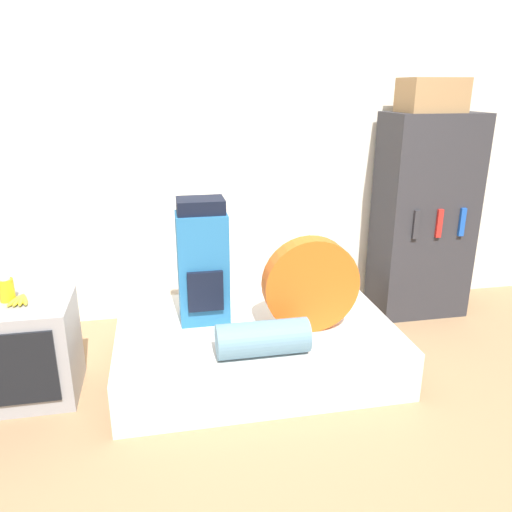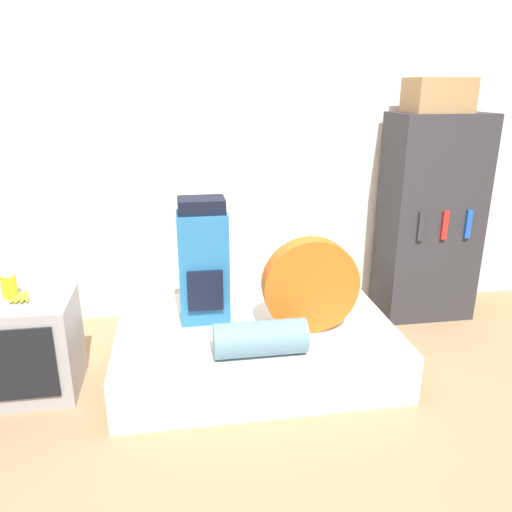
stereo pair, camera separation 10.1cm
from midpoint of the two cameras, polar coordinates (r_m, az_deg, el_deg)
ground_plane at (r=2.70m, az=3.63°, el=-20.89°), size 16.00×16.00×0.00m
wall_back at (r=3.78m, az=-2.63°, el=12.40°), size 8.00×0.05×2.60m
bed at (r=3.24m, az=-1.00°, el=-10.16°), size 1.71×1.12×0.31m
backpack at (r=3.10m, az=-7.04°, el=-0.79°), size 0.31×0.27×0.78m
tent_bag at (r=3.01m, az=5.29°, el=-3.26°), size 0.58×0.13×0.58m
sleeping_roll at (r=2.79m, az=-0.29°, el=-9.40°), size 0.51×0.20×0.20m
television at (r=3.21m, az=-26.36°, el=-9.76°), size 0.63×0.47×0.58m
canister at (r=3.13m, az=-27.46°, el=-3.41°), size 0.08×0.08×0.14m
banana_bunch at (r=3.10m, az=-26.21°, el=-4.53°), size 0.12×0.17×0.03m
bookshelf at (r=4.03m, az=17.90°, el=4.29°), size 0.69×0.45×1.55m
cardboard_box at (r=3.87m, az=18.70°, el=17.03°), size 0.42×0.31×0.23m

